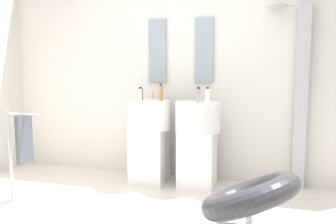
% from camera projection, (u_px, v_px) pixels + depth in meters
% --- Properties ---
extents(rear_partition, '(4.80, 0.10, 2.60)m').
position_uv_depth(rear_partition, '(182.00, 73.00, 4.51)').
color(rear_partition, silver).
rests_on(rear_partition, ground_plane).
extents(pedestal_sink_left, '(0.51, 0.51, 1.09)m').
position_uv_depth(pedestal_sink_left, '(149.00, 137.00, 4.31)').
color(pedestal_sink_left, white).
rests_on(pedestal_sink_left, ground_plane).
extents(pedestal_sink_right, '(0.51, 0.51, 1.09)m').
position_uv_depth(pedestal_sink_right, '(197.00, 140.00, 4.15)').
color(pedestal_sink_right, white).
rests_on(pedestal_sink_right, ground_plane).
extents(vanity_mirror_left, '(0.22, 0.03, 0.76)m').
position_uv_depth(vanity_mirror_left, '(157.00, 51.00, 4.49)').
color(vanity_mirror_left, '#8C9EA8').
extents(vanity_mirror_right, '(0.22, 0.03, 0.76)m').
position_uv_depth(vanity_mirror_right, '(204.00, 50.00, 4.33)').
color(vanity_mirror_right, '#8C9EA8').
extents(shower_column, '(0.49, 0.24, 2.05)m').
position_uv_depth(shower_column, '(300.00, 94.00, 4.03)').
color(shower_column, '#B7BABF').
rests_on(shower_column, ground_plane).
extents(lounge_chair, '(1.02, 1.02, 0.65)m').
position_uv_depth(lounge_chair, '(250.00, 202.00, 2.79)').
color(lounge_chair, '#B7BABF').
rests_on(lounge_chair, ground_plane).
extents(towel_rack, '(0.37, 0.22, 0.95)m').
position_uv_depth(towel_rack, '(22.00, 141.00, 3.72)').
color(towel_rack, '#B7BABF').
rests_on(towel_rack, ground_plane).
extents(soap_bottle_green, '(0.06, 0.06, 0.15)m').
position_uv_depth(soap_bottle_green, '(141.00, 94.00, 4.33)').
color(soap_bottle_green, '#59996B').
rests_on(soap_bottle_green, pedestal_sink_left).
extents(soap_bottle_grey, '(0.06, 0.06, 0.17)m').
position_uv_depth(soap_bottle_grey, '(198.00, 96.00, 3.94)').
color(soap_bottle_grey, '#99999E').
rests_on(soap_bottle_grey, pedestal_sink_right).
extents(soap_bottle_amber, '(0.05, 0.05, 0.19)m').
position_uv_depth(soap_bottle_amber, '(161.00, 93.00, 4.24)').
color(soap_bottle_amber, '#C68C38').
rests_on(soap_bottle_amber, pedestal_sink_left).
extents(soap_bottle_white, '(0.05, 0.05, 0.17)m').
position_uv_depth(soap_bottle_white, '(208.00, 96.00, 3.92)').
color(soap_bottle_white, white).
rests_on(soap_bottle_white, pedestal_sink_right).
extents(soap_bottle_clear, '(0.04, 0.04, 0.16)m').
position_uv_depth(soap_bottle_clear, '(140.00, 95.00, 4.12)').
color(soap_bottle_clear, silver).
rests_on(soap_bottle_clear, pedestal_sink_left).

